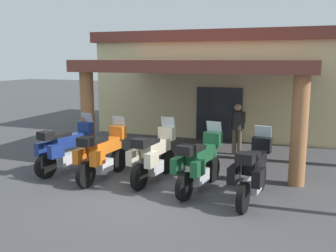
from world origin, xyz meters
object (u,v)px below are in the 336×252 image
(motel_building, at_px, (234,81))
(motorcycle_cream, at_px, (154,155))
(motorcycle_blue, at_px, (66,148))
(pedestrian, at_px, (237,125))
(motorcycle_green, at_px, (199,163))
(motorcycle_black, at_px, (253,171))
(motorcycle_orange, at_px, (102,154))

(motel_building, relative_size, motorcycle_cream, 5.22)
(motorcycle_blue, xyz_separation_m, motorcycle_cream, (2.66, 0.18, 0.00))
(motorcycle_blue, distance_m, pedestrian, 5.58)
(motorcycle_green, bearing_deg, motel_building, 15.81)
(motorcycle_blue, distance_m, motorcycle_green, 3.99)
(motel_building, xyz_separation_m, motorcycle_black, (2.52, -8.77, -1.50))
(motorcycle_orange, height_order, motorcycle_green, same)
(motel_building, distance_m, motorcycle_cream, 8.49)
(motel_building, xyz_separation_m, motorcycle_orange, (-1.47, -8.73, -1.50))
(motorcycle_cream, xyz_separation_m, pedestrian, (1.39, 3.65, 0.30))
(motorcycle_green, relative_size, motorcycle_black, 1.00)
(motorcycle_black, bearing_deg, pedestrian, 21.27)
(motorcycle_orange, distance_m, motorcycle_black, 3.99)
(motorcycle_blue, xyz_separation_m, motorcycle_black, (5.32, -0.25, 0.00))
(motel_building, distance_m, motorcycle_orange, 8.98)
(motel_building, height_order, motorcycle_cream, motel_building)
(motorcycle_blue, xyz_separation_m, motorcycle_orange, (1.33, -0.20, 0.00))
(motorcycle_blue, bearing_deg, motorcycle_black, -82.34)
(motorcycle_orange, bearing_deg, motorcycle_cream, -72.48)
(motorcycle_orange, relative_size, motorcycle_cream, 1.00)
(motorcycle_blue, relative_size, pedestrian, 1.28)
(motorcycle_green, distance_m, motorcycle_black, 1.34)
(motorcycle_blue, height_order, motorcycle_black, same)
(motorcycle_cream, height_order, pedestrian, pedestrian)
(motorcycle_green, relative_size, pedestrian, 1.28)
(motorcycle_cream, bearing_deg, motorcycle_blue, 97.09)
(pedestrian, bearing_deg, motorcycle_cream, 161.22)
(motorcycle_blue, xyz_separation_m, pedestrian, (4.05, 3.83, 0.30))
(motorcycle_black, bearing_deg, motel_building, 20.05)
(motorcycle_blue, bearing_deg, motel_building, -7.85)
(motorcycle_black, bearing_deg, motorcycle_blue, 91.38)
(motorcycle_orange, height_order, motorcycle_black, same)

